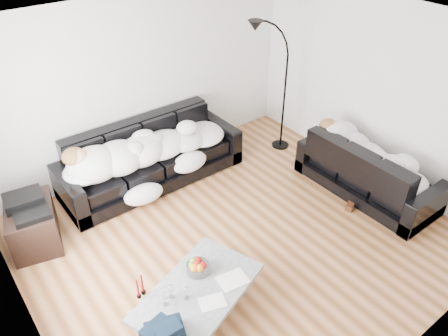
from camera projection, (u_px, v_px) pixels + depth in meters
ground at (238, 236)px, 5.60m from camera, size 5.00×5.00×0.00m
wall_back at (143, 85)px, 6.33m from camera, size 5.00×0.02×2.60m
wall_left at (7, 249)px, 3.62m from camera, size 0.02×4.50×2.60m
wall_right at (379, 93)px, 6.11m from camera, size 0.02×4.50×2.60m
ceiling at (243, 35)px, 4.12m from camera, size 5.00×5.00×0.00m
sofa_back at (151, 155)px, 6.36m from camera, size 2.70×0.93×0.88m
sofa_right at (369, 169)px, 6.15m from camera, size 0.86×2.01×0.81m
sleeper_back at (152, 144)px, 6.21m from camera, size 2.28×0.79×0.46m
sleeper_right at (372, 155)px, 6.02m from camera, size 0.73×1.72×0.42m
teal_cushion at (335, 133)px, 6.34m from camera, size 0.42×0.38×0.20m
coffee_table at (198, 303)px, 4.51m from camera, size 1.53×1.19×0.39m
fruit_bowl at (198, 266)px, 4.56m from camera, size 0.28×0.28×0.15m
wine_glass_a at (171, 291)px, 4.28m from camera, size 0.08×0.08×0.17m
wine_glass_b at (165, 299)px, 4.21m from camera, size 0.08×0.08×0.17m
wine_glass_c at (186, 293)px, 4.27m from camera, size 0.09×0.09×0.16m
candle_left at (138, 289)px, 4.26m from camera, size 0.05×0.05×0.24m
candle_right at (142, 284)px, 4.29m from camera, size 0.05×0.05×0.26m
newspaper_a at (233, 279)px, 4.50m from camera, size 0.33×0.27×0.01m
newspaper_b at (212, 302)px, 4.27m from camera, size 0.30×0.26×0.01m
navy_jacket at (163, 330)px, 3.82m from camera, size 0.38×0.32×0.18m
shoes at (351, 199)px, 6.14m from camera, size 0.48×0.38×0.10m
av_cabinet at (33, 225)px, 5.37m from camera, size 0.72×0.91×0.55m
stereo at (26, 204)px, 5.18m from camera, size 0.48×0.39×0.13m
floor_lamp at (285, 93)px, 6.86m from camera, size 0.77×0.54×1.96m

